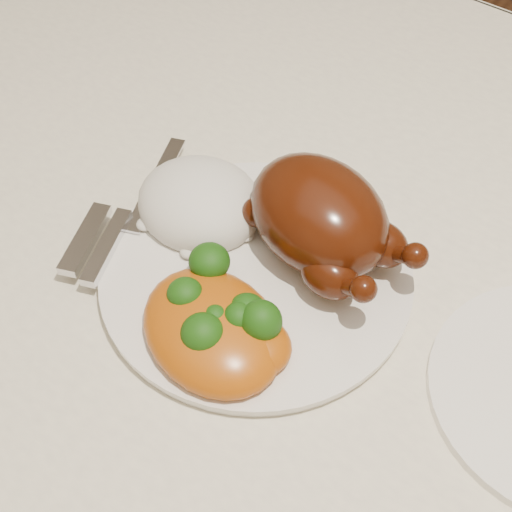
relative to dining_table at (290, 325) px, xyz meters
The scene contains 7 objects.
dining_table is the anchor object (origin of this frame).
tablecloth 0.07m from the dining_table, ahead, with size 1.73×1.03×0.18m.
dinner_plate 0.12m from the dining_table, 113.28° to the right, with size 0.28×0.28×0.01m, color white.
roast_chicken 0.16m from the dining_table, 49.76° to the left, with size 0.18×0.14×0.09m.
rice_mound 0.16m from the dining_table, behind, with size 0.12×0.11×0.06m.
mac_and_cheese 0.17m from the dining_table, 87.59° to the right, with size 0.16×0.14×0.06m.
cutlery 0.21m from the dining_table, 152.73° to the right, with size 0.08×0.20×0.01m.
Camera 1 is at (0.23, -0.35, 1.28)m, focal length 50.00 mm.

